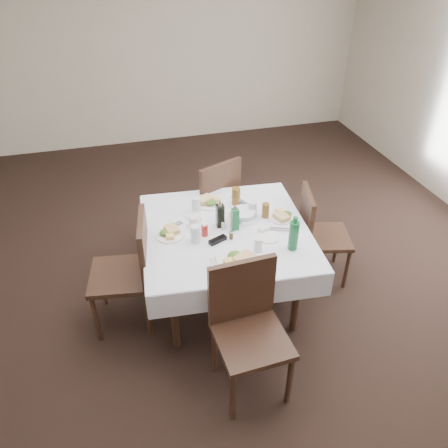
% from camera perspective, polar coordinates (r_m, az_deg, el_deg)
% --- Properties ---
extents(ground_plane, '(7.00, 7.00, 0.00)m').
position_cam_1_polar(ground_plane, '(4.31, 0.43, -7.04)').
color(ground_plane, black).
extents(room_shell, '(6.04, 7.04, 2.80)m').
position_cam_1_polar(room_shell, '(3.42, 0.56, 14.92)').
color(room_shell, '#BBAF9A').
rests_on(room_shell, ground).
extents(dining_table, '(1.48, 1.48, 0.76)m').
position_cam_1_polar(dining_table, '(3.68, 0.18, -1.67)').
color(dining_table, black).
rests_on(dining_table, ground).
extents(chair_north, '(0.63, 0.63, 1.01)m').
position_cam_1_polar(chair_north, '(4.40, -1.38, 3.35)').
color(chair_north, black).
rests_on(chair_north, ground).
extents(chair_south, '(0.51, 0.51, 1.02)m').
position_cam_1_polar(chair_south, '(3.11, 3.04, -12.50)').
color(chair_south, black).
rests_on(chair_south, ground).
extents(chair_east, '(0.53, 0.53, 0.93)m').
position_cam_1_polar(chair_east, '(4.11, 11.97, -0.81)').
color(chair_east, black).
rests_on(chair_east, ground).
extents(chair_west, '(0.55, 0.55, 1.02)m').
position_cam_1_polar(chair_west, '(3.61, -12.02, -5.40)').
color(chair_west, black).
rests_on(chair_west, ground).
extents(meal_north, '(0.27, 0.27, 0.06)m').
position_cam_1_polar(meal_north, '(3.96, -1.98, 2.96)').
color(meal_north, white).
rests_on(meal_north, dining_table).
extents(meal_south, '(0.31, 0.31, 0.07)m').
position_cam_1_polar(meal_south, '(3.27, 1.98, -4.78)').
color(meal_south, white).
rests_on(meal_south, dining_table).
extents(meal_east, '(0.24, 0.24, 0.05)m').
position_cam_1_polar(meal_east, '(3.80, 7.65, 1.06)').
color(meal_east, white).
rests_on(meal_east, dining_table).
extents(meal_west, '(0.24, 0.24, 0.05)m').
position_cam_1_polar(meal_west, '(3.59, -7.11, -1.16)').
color(meal_west, white).
rests_on(meal_west, dining_table).
extents(side_plate_a, '(0.15, 0.15, 0.01)m').
position_cam_1_polar(side_plate_a, '(3.83, -4.17, 1.30)').
color(side_plate_a, white).
rests_on(side_plate_a, dining_table).
extents(side_plate_b, '(0.17, 0.17, 0.01)m').
position_cam_1_polar(side_plate_b, '(3.55, 5.90, -1.75)').
color(side_plate_b, white).
rests_on(side_plate_b, dining_table).
extents(water_n, '(0.07, 0.07, 0.13)m').
position_cam_1_polar(water_n, '(3.84, -3.66, 2.57)').
color(water_n, silver).
rests_on(water_n, dining_table).
extents(water_s, '(0.06, 0.06, 0.12)m').
position_cam_1_polar(water_s, '(3.38, 4.50, -2.70)').
color(water_s, silver).
rests_on(water_s, dining_table).
extents(water_e, '(0.07, 0.07, 0.14)m').
position_cam_1_polar(water_e, '(3.78, 3.75, 2.00)').
color(water_e, silver).
rests_on(water_e, dining_table).
extents(water_w, '(0.08, 0.08, 0.14)m').
position_cam_1_polar(water_w, '(3.47, -3.76, -1.27)').
color(water_w, silver).
rests_on(water_w, dining_table).
extents(iced_tea_a, '(0.08, 0.08, 0.16)m').
position_cam_1_polar(iced_tea_a, '(3.93, 1.58, 3.66)').
color(iced_tea_a, brown).
rests_on(iced_tea_a, dining_table).
extents(iced_tea_b, '(0.06, 0.06, 0.13)m').
position_cam_1_polar(iced_tea_b, '(3.77, 5.45, 1.78)').
color(iced_tea_b, brown).
rests_on(iced_tea_b, dining_table).
extents(bread_basket, '(0.23, 0.23, 0.08)m').
position_cam_1_polar(bread_basket, '(3.75, 2.51, 1.18)').
color(bread_basket, silver).
rests_on(bread_basket, dining_table).
extents(oil_cruet_dark, '(0.06, 0.06, 0.26)m').
position_cam_1_polar(oil_cruet_dark, '(3.61, -0.52, 1.21)').
color(oil_cruet_dark, black).
rests_on(oil_cruet_dark, dining_table).
extents(oil_cruet_green, '(0.06, 0.06, 0.24)m').
position_cam_1_polar(oil_cruet_green, '(3.59, 1.45, 0.76)').
color(oil_cruet_green, '#196735').
rests_on(oil_cruet_green, dining_table).
extents(ketchup_bottle, '(0.05, 0.05, 0.12)m').
position_cam_1_polar(ketchup_bottle, '(3.54, -2.55, -0.77)').
color(ketchup_bottle, '#A11F18').
rests_on(ketchup_bottle, dining_table).
extents(salt_shaker, '(0.03, 0.03, 0.08)m').
position_cam_1_polar(salt_shaker, '(3.62, -0.08, -0.14)').
color(salt_shaker, white).
rests_on(salt_shaker, dining_table).
extents(pepper_shaker, '(0.03, 0.03, 0.07)m').
position_cam_1_polar(pepper_shaker, '(3.51, 0.95, -1.44)').
color(pepper_shaker, '#45301A').
rests_on(pepper_shaker, dining_table).
extents(coffee_mug, '(0.13, 0.12, 0.09)m').
position_cam_1_polar(coffee_mug, '(3.66, -3.96, 0.28)').
color(coffee_mug, white).
rests_on(coffee_mug, dining_table).
extents(sunglasses, '(0.16, 0.11, 0.03)m').
position_cam_1_polar(sunglasses, '(3.49, -0.84, -2.11)').
color(sunglasses, black).
rests_on(sunglasses, dining_table).
extents(green_bottle, '(0.08, 0.08, 0.29)m').
position_cam_1_polar(green_bottle, '(3.39, 9.09, -1.43)').
color(green_bottle, '#196735').
rests_on(green_bottle, dining_table).
extents(sugar_caddy, '(0.10, 0.07, 0.04)m').
position_cam_1_polar(sugar_caddy, '(3.61, 5.26, -0.69)').
color(sugar_caddy, white).
rests_on(sugar_caddy, dining_table).
extents(cutlery_n, '(0.12, 0.19, 0.01)m').
position_cam_1_polar(cutlery_n, '(4.02, 1.98, 3.10)').
color(cutlery_n, silver).
rests_on(cutlery_n, dining_table).
extents(cutlery_s, '(0.07, 0.19, 0.01)m').
position_cam_1_polar(cutlery_s, '(3.26, -1.26, -5.49)').
color(cutlery_s, silver).
rests_on(cutlery_s, dining_table).
extents(cutlery_e, '(0.21, 0.13, 0.01)m').
position_cam_1_polar(cutlery_e, '(3.65, 7.55, -0.75)').
color(cutlery_e, silver).
rests_on(cutlery_e, dining_table).
extents(cutlery_w, '(0.20, 0.12, 0.01)m').
position_cam_1_polar(cutlery_w, '(3.69, -6.77, -0.30)').
color(cutlery_w, silver).
rests_on(cutlery_w, dining_table).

